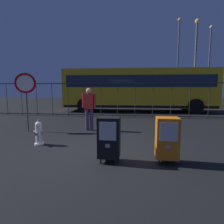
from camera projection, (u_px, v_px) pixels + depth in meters
The scene contains 11 objects.
ground_plane at pixel (95, 151), 4.87m from camera, with size 60.00×60.00×0.00m, color black.
fire_hydrant at pixel (39, 133), 5.40m from camera, with size 0.33×0.32×0.75m.
newspaper_box_primary at pixel (167, 138), 4.04m from camera, with size 0.48×0.42×1.02m.
newspaper_box_secondary at pixel (109, 137), 4.10m from camera, with size 0.48×0.42×1.02m.
stop_sign at pixel (26, 90), 6.98m from camera, with size 0.71×0.31×2.23m.
pedestrian at pixel (89, 107), 7.22m from camera, with size 0.55×0.22×1.67m.
fence_barrier at pixel (118, 100), 10.67m from camera, with size 18.03×0.04×2.00m.
bus_near at pixel (138, 88), 13.38m from camera, with size 10.59×3.10×3.00m.
street_light_near_left at pixel (209, 60), 17.66m from camera, with size 0.32×0.32×7.54m.
street_light_far_left at pixel (178, 57), 17.12m from camera, with size 0.32×0.32×8.03m.
street_light_far_right at pixel (195, 59), 12.88m from camera, with size 0.32×0.32×6.38m.
Camera 1 is at (1.06, -4.60, 1.64)m, focal length 29.54 mm.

